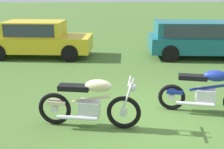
# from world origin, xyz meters

# --- Properties ---
(ground_plane) EXTENTS (120.00, 120.00, 0.00)m
(ground_plane) POSITION_xyz_m (0.00, 0.00, 0.00)
(ground_plane) COLOR #476B2D
(motorcycle_cream) EXTENTS (2.04, 0.72, 1.02)m
(motorcycle_cream) POSITION_xyz_m (-1.26, -0.30, 0.49)
(motorcycle_cream) COLOR black
(motorcycle_cream) RESTS_ON ground
(motorcycle_blue) EXTENTS (1.96, 0.83, 1.02)m
(motorcycle_blue) POSITION_xyz_m (1.27, 0.21, 0.49)
(motorcycle_blue) COLOR black
(motorcycle_blue) RESTS_ON ground
(car_yellow) EXTENTS (4.34, 2.20, 1.43)m
(car_yellow) POSITION_xyz_m (-3.41, 6.09, 0.80)
(car_yellow) COLOR gold
(car_yellow) RESTS_ON ground
(car_teal) EXTENTS (4.23, 2.26, 1.43)m
(car_teal) POSITION_xyz_m (2.94, 5.54, 0.83)
(car_teal) COLOR #19606B
(car_teal) RESTS_ON ground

